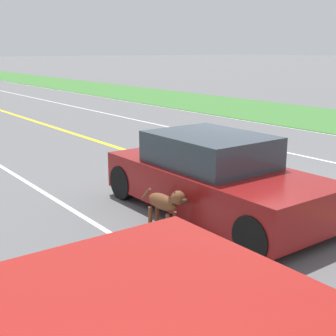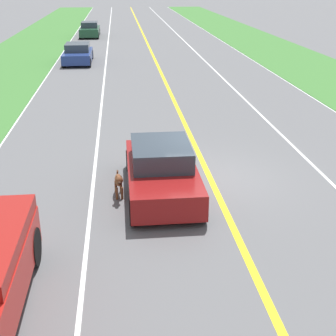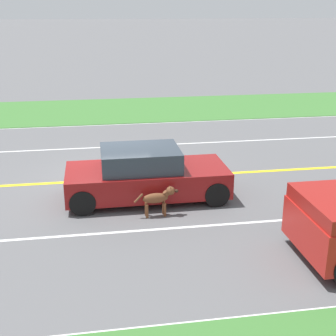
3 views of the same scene
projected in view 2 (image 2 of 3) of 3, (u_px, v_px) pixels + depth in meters
name	position (u px, v px, depth m)	size (l,w,h in m)	color
ground_plane	(210.00, 178.00, 14.10)	(400.00, 400.00, 0.00)	#5B5B5E
centre_divider_line	(210.00, 178.00, 14.10)	(0.18, 160.00, 0.01)	yellow
lane_dash_same_dir	(93.00, 183.00, 13.77)	(0.10, 160.00, 0.01)	white
lane_dash_oncoming	(322.00, 174.00, 14.44)	(0.10, 160.00, 0.01)	white
ego_car	(161.00, 171.00, 12.98)	(1.90, 4.28, 1.41)	maroon
dog	(119.00, 181.00, 12.75)	(0.26, 1.12, 0.77)	brown
car_trailing_near	(78.00, 54.00, 32.31)	(1.91, 4.26, 1.31)	navy
car_trailing_mid	(90.00, 30.00, 45.92)	(1.86, 4.53, 1.40)	#1E472D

